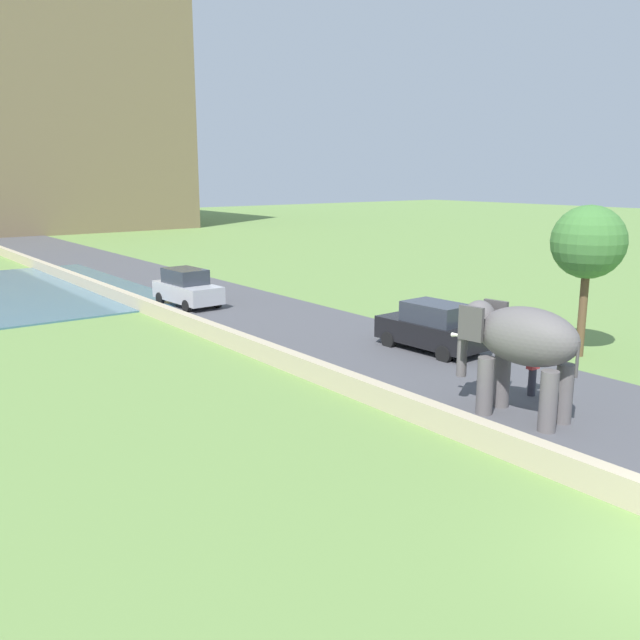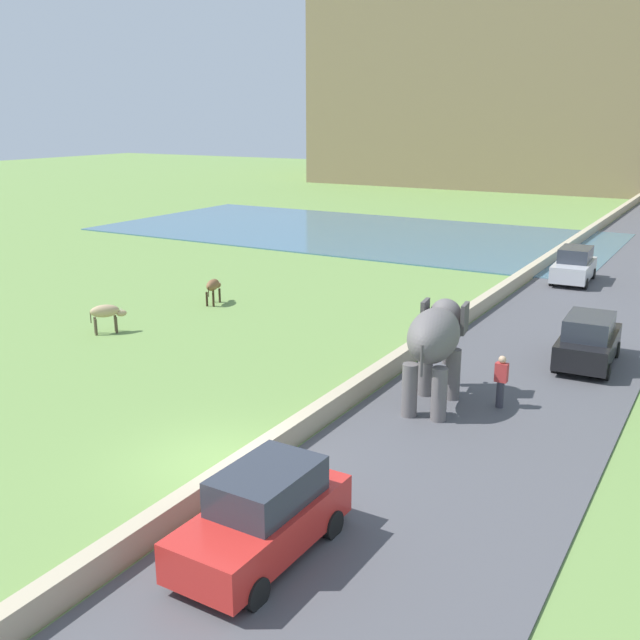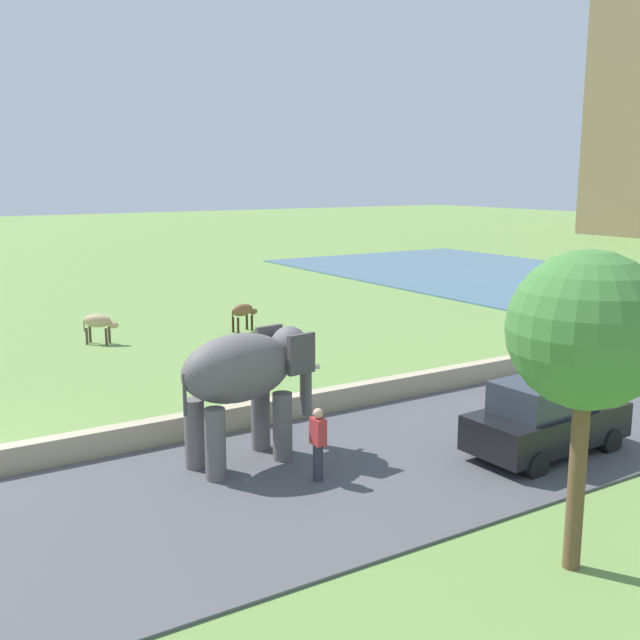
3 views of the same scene
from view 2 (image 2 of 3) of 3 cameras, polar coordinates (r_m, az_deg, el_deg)
The scene contains 12 objects.
ground_plane at distance 18.74m, azimuth -8.36°, elevation -10.74°, with size 220.00×220.00×0.00m, color #6B8E47.
road_surface at distance 34.49m, azimuth 19.81°, elevation 0.88°, with size 7.00×120.00×0.06m, color #4C4C51.
barrier_wall at distance 33.38m, azimuth 12.81°, elevation 1.46°, with size 0.40×110.00×0.63m, color tan.
lake at distance 53.79m, azimuth 2.50°, elevation 6.83°, with size 36.00×18.00×0.08m, color #426B84.
hill_distant at distance 95.97m, azimuth 21.17°, elevation 17.86°, with size 64.00×28.00×27.28m, color #7F6B4C.
elephant at distance 21.37m, azimuth 8.94°, elevation -1.53°, with size 1.76×3.55×2.99m.
person_beside_elephant at distance 21.89m, azimuth 13.84°, elevation -4.60°, with size 0.36×0.22×1.63m.
car_silver at distance 39.44m, azimuth 19.08°, elevation 4.01°, with size 1.95×4.08×1.80m.
car_red at distance 14.58m, azimuth -4.40°, elevation -14.82°, with size 1.86×4.04×1.80m.
car_black at distance 26.48m, azimuth 20.07°, elevation -1.51°, with size 1.94×4.07×1.80m.
cow_brown at distance 33.41m, azimuth -8.27°, elevation 2.62°, with size 0.73×1.42×1.15m.
cow_tan at distance 29.82m, azimuth -16.23°, elevation 0.57°, with size 1.12×1.30×1.15m.
Camera 2 is at (10.65, -13.01, 8.28)m, focal length 41.31 mm.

